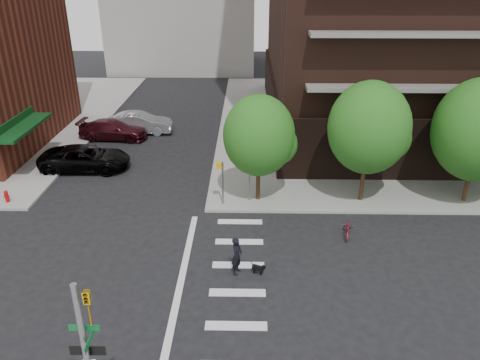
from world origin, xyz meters
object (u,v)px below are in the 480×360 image
object	(u,v)px
fire_hydrant	(6,196)
parked_car_silver	(139,123)
parked_car_black	(85,158)
dog_walker	(237,256)
scooter	(348,228)
parked_car_maroon	(113,130)

from	to	relation	value
fire_hydrant	parked_car_silver	world-z (taller)	parked_car_silver
fire_hydrant	parked_car_black	world-z (taller)	parked_car_black
fire_hydrant	dog_walker	world-z (taller)	dog_walker
scooter	parked_car_silver	bearing A→B (deg)	143.18
parked_car_maroon	dog_walker	distance (m)	20.28
fire_hydrant	parked_car_silver	bearing A→B (deg)	68.30
parked_car_black	scooter	distance (m)	18.05
parked_car_maroon	scooter	bearing A→B (deg)	-127.74
parked_car_silver	dog_walker	distance (m)	20.74
parked_car_black	parked_car_maroon	world-z (taller)	parked_car_black
parked_car_silver	parked_car_maroon	bearing A→B (deg)	124.19
parked_car_maroon	scooter	world-z (taller)	parked_car_maroon
scooter	fire_hydrant	bearing A→B (deg)	-177.93
fire_hydrant	parked_car_black	xyz separation A→B (m)	(2.96, 5.11, 0.27)
parked_car_maroon	fire_hydrant	bearing A→B (deg)	168.13
fire_hydrant	scooter	world-z (taller)	scooter
parked_car_black	parked_car_maroon	distance (m)	6.05
fire_hydrant	dog_walker	distance (m)	14.88
fire_hydrant	parked_car_maroon	size ratio (longest dim) A/B	0.14
fire_hydrant	parked_car_black	size ratio (longest dim) A/B	0.12
parked_car_silver	scooter	distance (m)	21.04
parked_car_black	dog_walker	xyz separation A→B (m)	(10.49, -11.48, 0.09)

